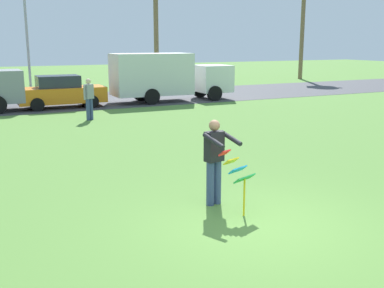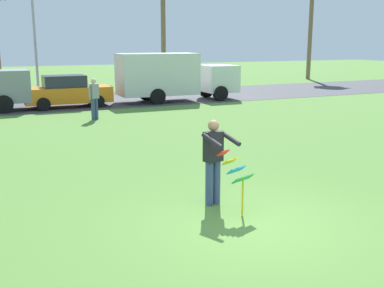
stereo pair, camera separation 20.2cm
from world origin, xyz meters
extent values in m
plane|color=#568438|center=(0.00, 0.00, 0.00)|extent=(120.00, 120.00, 0.00)
cube|color=#424247|center=(0.00, 19.38, 0.01)|extent=(120.00, 8.00, 0.01)
cylinder|color=#384772|center=(-0.09, 1.30, 0.45)|extent=(0.16, 0.16, 0.90)
cylinder|color=#384772|center=(-0.27, 1.26, 0.45)|extent=(0.16, 0.16, 0.90)
cube|color=black|center=(-0.18, 1.28, 1.20)|extent=(0.39, 0.28, 0.60)
sphere|color=#9E7051|center=(-0.18, 1.28, 1.62)|extent=(0.22, 0.22, 0.22)
cylinder|color=black|center=(0.08, 1.08, 1.38)|extent=(0.20, 0.59, 0.24)
cylinder|color=black|center=(-0.35, 1.00, 1.38)|extent=(0.20, 0.59, 0.24)
cube|color=red|center=(-0.15, 0.91, 1.15)|extent=(0.26, 0.21, 0.12)
cube|color=yellow|center=(-0.10, 0.76, 1.01)|extent=(0.35, 0.24, 0.12)
cube|color=#1E99D8|center=(-0.04, 0.61, 0.88)|extent=(0.44, 0.28, 0.12)
cube|color=green|center=(0.02, 0.45, 0.74)|extent=(0.53, 0.31, 0.12)
cylinder|color=yellow|center=(0.02, 0.45, 0.37)|extent=(0.04, 0.04, 0.74)
cube|color=gray|center=(-2.96, 17.07, 1.17)|extent=(1.86, 1.95, 1.50)
cube|color=orange|center=(-0.23, 16.98, 0.64)|extent=(4.21, 1.73, 0.76)
cube|color=#282D38|center=(-0.38, 16.99, 1.30)|extent=(2.03, 1.41, 0.60)
cylinder|color=black|center=(1.08, 17.78, 0.32)|extent=(0.64, 0.22, 0.64)
cylinder|color=black|center=(1.07, 16.17, 0.32)|extent=(0.64, 0.22, 0.64)
cylinder|color=black|center=(-1.52, 17.80, 0.32)|extent=(0.64, 0.22, 0.64)
cylinder|color=black|center=(-1.53, 16.19, 0.32)|extent=(0.64, 0.22, 0.64)
cube|color=silver|center=(8.27, 16.94, 1.17)|extent=(1.83, 1.93, 1.50)
cube|color=silver|center=(4.57, 17.00, 1.52)|extent=(4.23, 2.07, 2.20)
cylinder|color=black|center=(7.93, 17.86, 0.42)|extent=(0.84, 0.29, 0.84)
cylinder|color=black|center=(7.90, 16.02, 0.42)|extent=(0.84, 0.29, 0.84)
cylinder|color=black|center=(4.23, 17.92, 0.42)|extent=(0.84, 0.29, 0.84)
cylinder|color=black|center=(4.20, 16.08, 0.42)|extent=(0.84, 0.29, 0.84)
cylinder|color=brown|center=(8.96, 27.32, 3.84)|extent=(0.36, 0.36, 7.68)
cylinder|color=brown|center=(22.33, 26.56, 4.21)|extent=(0.36, 0.36, 8.42)
cylinder|color=#9E9EA3|center=(-0.78, 24.42, 3.50)|extent=(0.16, 0.16, 7.00)
cylinder|color=#384772|center=(0.18, 12.73, 0.45)|extent=(0.16, 0.16, 0.90)
cylinder|color=#384772|center=(0.02, 12.64, 0.45)|extent=(0.16, 0.16, 0.90)
cube|color=gray|center=(0.10, 12.68, 1.20)|extent=(0.42, 0.38, 0.60)
sphere|color=beige|center=(0.10, 12.68, 1.62)|extent=(0.22, 0.22, 0.22)
cylinder|color=gray|center=(0.30, 12.81, 1.17)|extent=(0.09, 0.09, 0.58)
cylinder|color=gray|center=(-0.10, 12.56, 1.17)|extent=(0.09, 0.09, 0.58)
camera|label=1|loc=(-4.48, -6.54, 3.22)|focal=43.37mm
camera|label=2|loc=(-4.29, -6.63, 3.22)|focal=43.37mm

